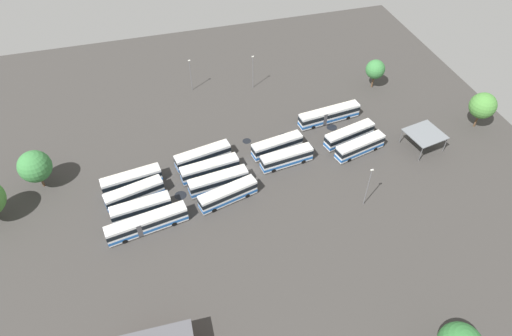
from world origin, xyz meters
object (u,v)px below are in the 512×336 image
Objects in this scene: bus_row3_slot0 at (360,147)px; bus_row3_slot1 at (349,135)px; bus_row0_slot1 at (141,208)px; bus_row1_slot1 at (218,181)px; tree_northwest at (35,166)px; lamp_post_near_entrance at (368,186)px; maintenance_shelter at (425,134)px; tree_south_edge at (375,69)px; tree_east_edge at (483,106)px; bus_row0_slot3 at (132,180)px; bus_row0_slot2 at (134,194)px; bus_row1_slot0 at (228,194)px; lamp_post_by_building at (253,71)px; bus_row3_slot3 at (329,115)px; bus_row1_slot3 at (203,156)px; bus_row2_slot2 at (277,146)px; bus_row2_slot1 at (287,158)px; lamp_post_mid_lot at (191,74)px; bus_row0_slot0 at (147,223)px; bus_row1_slot2 at (210,169)px.

bus_row3_slot0 is 4.37m from bus_row3_slot1.
bus_row0_slot1 is 0.94× the size of bus_row1_slot1.
tree_northwest is at bearing 144.79° from bus_row0_slot1.
maintenance_shelter is at bearing 31.15° from lamp_post_near_entrance.
maintenance_shelter is 24.55m from tree_south_edge.
tree_northwest is (-66.75, 8.49, 3.70)m from bus_row3_slot0.
bus_row0_slot3 is at bearing 178.41° from tree_east_edge.
bus_row0_slot2 is 18.46m from bus_row1_slot0.
lamp_post_by_building is 55.55m from tree_northwest.
tree_northwest is at bearing -176.69° from bus_row3_slot3.
lamp_post_by_building is at bearing 164.69° from tree_south_edge.
tree_east_edge is at bearing -4.69° from bus_row1_slot3.
bus_row1_slot0 is (17.71, -5.19, 0.00)m from bus_row0_slot2.
bus_row2_slot2 is 16.83m from bus_row3_slot1.
bus_row2_slot1 is at bearing -168.22° from bus_row3_slot1.
lamp_post_by_building is 1.02× the size of tree_east_edge.
lamp_post_near_entrance is (43.28, -13.37, 3.35)m from bus_row0_slot2.
lamp_post_near_entrance is (11.88, -19.22, 3.35)m from bus_row2_slot2.
lamp_post_mid_lot is at bearing 66.83° from bus_row0_slot1.
tree_south_edge is (30.06, -8.23, 0.28)m from lamp_post_by_building.
bus_row1_slot1 is 1.41× the size of tree_northwest.
bus_row1_slot0 is 0.80× the size of bus_row3_slot3.
bus_row0_slot3 is (-1.78, 12.07, -0.00)m from bus_row0_slot0.
lamp_post_by_building is 0.95× the size of lamp_post_near_entrance.
bus_row2_slot2 is at bearing 10.56° from bus_row0_slot2.
bus_row0_slot3 is 63.58m from maintenance_shelter.
bus_row0_slot1 is 0.76× the size of bus_row3_slot3.
bus_row0_slot2 and bus_row1_slot0 have the same top height.
tree_northwest is (-19.50, 17.23, 3.70)m from bus_row0_slot0.
bus_row3_slot1 is 30.67m from lamp_post_by_building.
bus_row3_slot1 is (48.21, 4.92, 0.00)m from bus_row0_slot2.
bus_row3_slot0 is 1.38× the size of lamp_post_mid_lot.
bus_row1_slot0 is 0.99× the size of bus_row1_slot3.
bus_row0_slot1 is 0.93× the size of bus_row1_slot2.
tree_east_edge reaches higher than maintenance_shelter.
lamp_post_by_building reaches higher than bus_row0_slot1.
lamp_post_by_building reaches higher than bus_row1_slot3.
lamp_post_near_entrance is (26.62, -12.15, 3.35)m from bus_row1_slot1.
bus_row1_slot1 is 1.61× the size of tree_south_edge.
bus_row0_slot3 is 1.42× the size of maintenance_shelter.
lamp_post_mid_lot reaches higher than bus_row3_slot1.
bus_row3_slot0 is at bearing -47.33° from lamp_post_mid_lot.
tree_south_edge is (63.02, 23.12, 3.40)m from bus_row0_slot2.
tree_northwest is (-17.93, 9.09, 3.70)m from bus_row0_slot2.
bus_row1_slot1 is at bearing 155.47° from lamp_post_near_entrance.
bus_row2_slot2 is 32.58m from maintenance_shelter.
bus_row0_slot3 is 0.80× the size of bus_row3_slot3.
lamp_post_by_building is at bearing 103.00° from lamp_post_near_entrance.
bus_row1_slot2 is 1.45× the size of maintenance_shelter.
bus_row3_slot1 is at bearing 18.35° from bus_row1_slot0.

